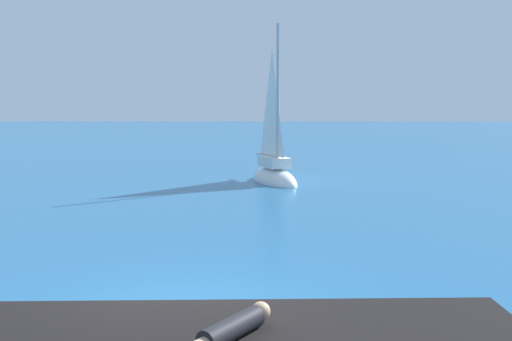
% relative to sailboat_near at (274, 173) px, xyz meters
% --- Properties ---
extents(ground_plane, '(160.00, 160.00, 0.00)m').
position_rel_sailboat_near_xyz_m(ground_plane, '(-1.76, -14.44, -0.35)').
color(ground_plane, '#236093').
extents(boulder_inland, '(0.93, 1.12, 0.67)m').
position_rel_sailboat_near_xyz_m(boulder_inland, '(-1.59, -15.16, -0.35)').
color(boulder_inland, black).
rests_on(boulder_inland, ground).
extents(sailboat_near, '(2.32, 3.62, 6.53)m').
position_rel_sailboat_near_xyz_m(sailboat_near, '(0.00, 0.00, 0.00)').
color(sailboat_near, white).
rests_on(sailboat_near, ground).
extents(person_sunbather, '(1.10, 1.53, 0.25)m').
position_rel_sailboat_near_xyz_m(person_sunbather, '(-0.94, -17.01, 0.41)').
color(person_sunbather, black).
rests_on(person_sunbather, shore_ledge).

